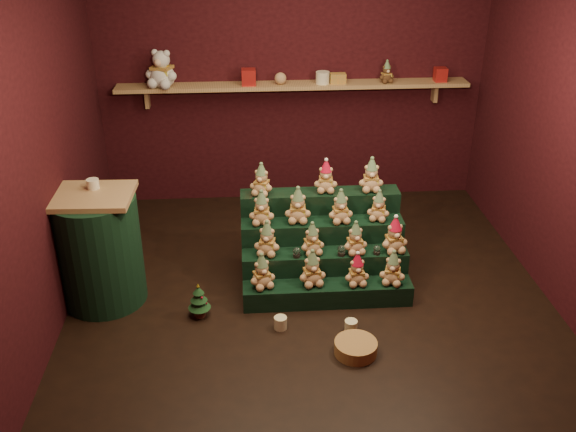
{
  "coord_description": "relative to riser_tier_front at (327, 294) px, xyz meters",
  "views": [
    {
      "loc": [
        -0.51,
        -4.55,
        3.08
      ],
      "look_at": [
        -0.17,
        0.25,
        0.63
      ],
      "focal_mm": 40.0,
      "sensor_mm": 36.0,
      "label": 1
    }
  ],
  "objects": [
    {
      "name": "teddy_5",
      "position": [
        -0.11,
        0.21,
        0.41
      ],
      "size": [
        0.24,
        0.23,
        0.28
      ],
      "primitive_type": null,
      "rotation": [
        0.0,
        0.0,
        0.26
      ],
      "color": "tan",
      "rests_on": "riser_tier_midfront"
    },
    {
      "name": "teddy_8",
      "position": [
        -0.52,
        0.44,
        0.6
      ],
      "size": [
        0.23,
        0.21,
        0.3
      ],
      "primitive_type": null,
      "rotation": [
        0.0,
        0.0,
        -0.1
      ],
      "color": "tan",
      "rests_on": "riser_tier_midback"
    },
    {
      "name": "table_ornament",
      "position": [
        -1.85,
        0.3,
        0.92
      ],
      "size": [
        0.1,
        0.1,
        0.08
      ],
      "primitive_type": "cylinder",
      "color": "beige",
      "rests_on": "side_table"
    },
    {
      "name": "riser_tier_front",
      "position": [
        0.0,
        0.0,
        0.0
      ],
      "size": [
        1.4,
        0.22,
        0.18
      ],
      "primitive_type": "cube",
      "color": "black",
      "rests_on": "ground"
    },
    {
      "name": "teddy_9",
      "position": [
        -0.21,
        0.46,
        0.61
      ],
      "size": [
        0.24,
        0.22,
        0.31
      ],
      "primitive_type": null,
      "rotation": [
        0.0,
        0.0,
        -0.08
      ],
      "color": "tan",
      "rests_on": "riser_tier_midback"
    },
    {
      "name": "right_wall",
      "position": [
        1.92,
        0.13,
        1.31
      ],
      "size": [
        0.1,
        4.0,
        2.8
      ],
      "primitive_type": "cube",
      "color": "black",
      "rests_on": "ground"
    },
    {
      "name": "teddy_4",
      "position": [
        -0.49,
        0.23,
        0.42
      ],
      "size": [
        0.25,
        0.23,
        0.3
      ],
      "primitive_type": null,
      "rotation": [
        0.0,
        0.0,
        -0.22
      ],
      "color": "tan",
      "rests_on": "riser_tier_midfront"
    },
    {
      "name": "teddy_0",
      "position": [
        -0.54,
        0.01,
        0.24
      ],
      "size": [
        0.27,
        0.26,
        0.3
      ],
      "primitive_type": null,
      "rotation": [
        0.0,
        0.0,
        0.37
      ],
      "color": "tan",
      "rests_on": "riser_tier_front"
    },
    {
      "name": "back_wall",
      "position": [
        -0.13,
        2.18,
        1.31
      ],
      "size": [
        4.0,
        0.1,
        2.8
      ],
      "primitive_type": "cube",
      "color": "black",
      "rests_on": "ground"
    },
    {
      "name": "teddy_13",
      "position": [
        0.05,
        0.66,
        0.77
      ],
      "size": [
        0.22,
        0.2,
        0.28
      ],
      "primitive_type": null,
      "rotation": [
        0.0,
        0.0,
        -0.08
      ],
      "color": "tan",
      "rests_on": "riser_tier_back"
    },
    {
      "name": "snow_globe_c",
      "position": [
        0.43,
        0.16,
        0.31
      ],
      "size": [
        0.06,
        0.06,
        0.08
      ],
      "color": "black",
      "rests_on": "riser_tier_midfront"
    },
    {
      "name": "side_table",
      "position": [
        -1.85,
        0.2,
        0.39
      ],
      "size": [
        0.68,
        0.68,
        0.98
      ],
      "rotation": [
        0.0,
        0.0,
        -0.04
      ],
      "color": "tan",
      "rests_on": "ground"
    },
    {
      "name": "teddy_7",
      "position": [
        0.58,
        0.2,
        0.43
      ],
      "size": [
        0.25,
        0.24,
        0.31
      ],
      "primitive_type": null,
      "rotation": [
        0.0,
        0.0,
        0.17
      ],
      "color": "tan",
      "rests_on": "riser_tier_midfront"
    },
    {
      "name": "teddy_1",
      "position": [
        -0.13,
        0.02,
        0.24
      ],
      "size": [
        0.26,
        0.24,
        0.31
      ],
      "primitive_type": null,
      "rotation": [
        0.0,
        0.0,
        0.2
      ],
      "color": "tan",
      "rests_on": "riser_tier_front"
    },
    {
      "name": "teddy_10",
      "position": [
        0.15,
        0.42,
        0.6
      ],
      "size": [
        0.23,
        0.21,
        0.29
      ],
      "primitive_type": null,
      "rotation": [
        0.0,
        0.0,
        0.11
      ],
      "color": "tan",
      "rests_on": "riser_tier_midback"
    },
    {
      "name": "teddy_6",
      "position": [
        0.25,
        0.2,
        0.41
      ],
      "size": [
        0.23,
        0.22,
        0.28
      ],
      "primitive_type": null,
      "rotation": [
        0.0,
        0.0,
        0.19
      ],
      "color": "tan",
      "rests_on": "riser_tier_midfront"
    },
    {
      "name": "back_shelf",
      "position": [
        -0.13,
        2.01,
        1.2
      ],
      "size": [
        3.6,
        0.26,
        0.24
      ],
      "color": "tan",
      "rests_on": "ground"
    },
    {
      "name": "mini_christmas_tree",
      "position": [
        -1.05,
        -0.11,
        0.06
      ],
      "size": [
        0.18,
        0.18,
        0.31
      ],
      "rotation": [
        0.0,
        0.0,
        0.36
      ],
      "color": "#422117",
      "rests_on": "ground"
    },
    {
      "name": "brown_bear",
      "position": [
        0.82,
        1.97,
        1.34
      ],
      "size": [
        0.19,
        0.17,
        0.22
      ],
      "primitive_type": null,
      "rotation": [
        0.0,
        0.0,
        0.23
      ],
      "color": "#4C3119",
      "rests_on": "back_shelf"
    },
    {
      "name": "teddy_12",
      "position": [
        -0.51,
        0.64,
        0.77
      ],
      "size": [
        0.25,
        0.24,
        0.28
      ],
      "primitive_type": null,
      "rotation": [
        0.0,
        0.0,
        -0.37
      ],
      "color": "tan",
      "rests_on": "riser_tier_back"
    },
    {
      "name": "teddy_14",
      "position": [
        0.44,
        0.65,
        0.78
      ],
      "size": [
        0.22,
        0.2,
        0.3
      ],
      "primitive_type": null,
      "rotation": [
        0.0,
        0.0,
        -0.05
      ],
      "color": "tan",
      "rests_on": "riser_tier_back"
    },
    {
      "name": "riser_tier_back",
      "position": [
        0.0,
        0.66,
        0.27
      ],
      "size": [
        1.4,
        0.22,
        0.72
      ],
      "primitive_type": "cube",
      "color": "black",
      "rests_on": "ground"
    },
    {
      "name": "teddy_2",
      "position": [
        0.24,
        -0.01,
        0.23
      ],
      "size": [
        0.22,
        0.2,
        0.28
      ],
      "primitive_type": null,
      "rotation": [
        0.0,
        0.0,
        0.09
      ],
      "color": "tan",
      "rests_on": "riser_tier_front"
    },
    {
      "name": "teddy_11",
      "position": [
        0.48,
        0.44,
        0.58
      ],
      "size": [
        0.23,
        0.22,
        0.27
      ],
      "primitive_type": null,
      "rotation": [
        0.0,
        0.0,
        -0.31
      ],
      "color": "tan",
      "rests_on": "riser_tier_midback"
    },
    {
      "name": "riser_tier_midfront",
      "position": [
        0.0,
        0.22,
        0.09
      ],
      "size": [
        1.4,
        0.22,
        0.36
      ],
      "primitive_type": "cube",
      "color": "black",
      "rests_on": "ground"
    },
    {
      "name": "gift_tin_cream",
      "position": [
        0.16,
        1.98,
        1.29
      ],
      "size": [
        0.14,
        0.14,
        0.12
      ],
      "primitive_type": "cylinder",
      "color": "beige",
      "rests_on": "back_shelf"
    },
    {
      "name": "wicker_basket",
      "position": [
        0.13,
        -0.67,
        -0.04
      ],
      "size": [
        0.4,
        0.4,
        0.1
      ],
      "primitive_type": "cylinder",
      "rotation": [
        0.0,
        0.0,
        -0.27
      ],
      "color": "#AD7C45",
      "rests_on": "ground"
    },
    {
      "name": "shelf_plush_ball",
      "position": [
        -0.27,
        1.98,
        1.29
      ],
      "size": [
        0.12,
        0.12,
        0.12
      ],
      "primitive_type": "sphere",
      "color": "tan",
      "rests_on": "back_shelf"
    },
    {
      "name": "teddy_3",
      "position": [
        0.53,
        -0.01,
        0.24
      ],
      "size": [
        0.26,
        0.24,
        0.29
      ],
      "primitive_type": null,
      "rotation": [
        0.0,
        0.0,
        -0.31
      ],
      "color": "tan",
      "rests_on": "riser_tier_front"
    },
    {
      "name": "scarf_gift_box",
      "position": [
        0.32,
        1.98,
        1.28
      ],
      "size": [
        0.16,
        0.1,
        0.1
      ],
      "primitive_type": "cube",
      "color": "orange",
      "rests_on": "back_shelf"
    },
    {
      "name": "gift_tin_red_b",
      "position": [
        1.38,
        1.98,
        1.3
      ],
      "size": [
        0.12,
        0.12,
        0.14
      ],
      "primitive_type": "cube",
      "color": "#B11E1B",
      "rests_on": "back_shelf"
    },
    {
      "name": "ground",
      "position": [
        -0.13,
        0.13,
        -0.09
      ],
      "size": [
        4.0,
        4.0,
        0.0
      ],
      "primitive_type": "plane",
      "color": "black",
      "rests_on": "ground"
    },
    {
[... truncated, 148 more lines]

